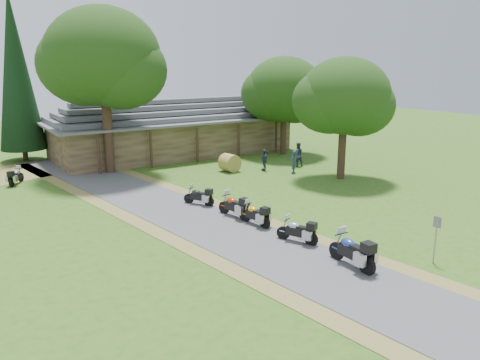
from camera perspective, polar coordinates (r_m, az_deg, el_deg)
ground at (r=19.54m, az=6.38°, el=-9.64°), size 120.00×120.00×0.00m
driveway at (r=22.28m, az=-1.19°, el=-6.51°), size 51.95×51.95×0.00m
lodge at (r=41.94m, az=-8.15°, el=6.52°), size 21.40×9.40×4.90m
motorcycle_row_a at (r=19.03m, az=13.48°, el=-8.23°), size 0.77×2.16×1.46m
motorcycle_row_b at (r=21.12m, az=6.98°, el=-6.04°), size 1.24×1.86×1.22m
motorcycle_row_c at (r=23.18m, az=1.82°, el=-4.08°), size 0.86×1.87×1.23m
motorcycle_row_d at (r=24.38m, az=-0.74°, el=-3.04°), size 1.01×2.03×1.33m
motorcycle_row_e at (r=26.55m, az=-5.05°, el=-1.87°), size 1.36×1.71×1.15m
motorcycle_carport_b at (r=34.41m, az=-25.65°, el=0.48°), size 1.39×1.73×1.16m
person_a at (r=34.47m, az=6.52°, el=2.46°), size 0.67×0.66×1.94m
person_b at (r=36.66m, az=7.05°, el=3.36°), size 0.73×0.62×2.21m
person_c at (r=35.06m, az=2.96°, el=2.67°), size 0.48×0.60×1.87m
hay_bale at (r=34.74m, az=-1.26°, el=2.11°), size 1.42×1.33×1.31m
sign_post at (r=20.32m, az=22.72°, el=-6.74°), size 0.36×0.06×1.98m
oak_lodge_left at (r=34.98m, az=-16.20°, el=11.65°), size 8.07×8.07×13.41m
oak_lodge_right at (r=41.22m, az=5.40°, el=9.42°), size 6.63×6.63×9.12m
oak_driveway at (r=32.70m, az=12.55°, el=8.06°), size 6.09×6.09×9.22m
cedar_near at (r=42.14m, az=-25.58°, el=11.23°), size 3.60×3.60×13.50m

